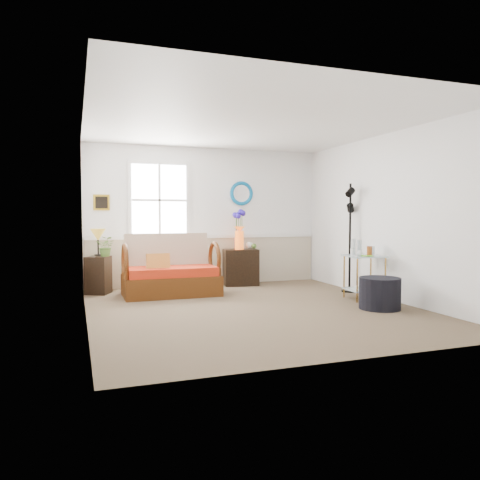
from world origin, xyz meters
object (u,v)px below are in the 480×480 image
object	(u,v)px
lamp_stand	(98,275)
cabinet	(241,267)
loveseat	(171,265)
side_table	(364,277)
ottoman	(380,293)
floor_lamp	(350,238)

from	to	relation	value
lamp_stand	cabinet	size ratio (longest dim) A/B	0.93
lamp_stand	cabinet	distance (m)	2.60
loveseat	cabinet	world-z (taller)	loveseat
cabinet	lamp_stand	bearing A→B (deg)	-168.63
side_table	ottoman	world-z (taller)	side_table
loveseat	side_table	bearing A→B (deg)	-26.69
floor_lamp	cabinet	bearing A→B (deg)	114.11
side_table	floor_lamp	size ratio (longest dim) A/B	0.37
lamp_stand	ottoman	bearing A→B (deg)	-35.76
lamp_stand	ottoman	distance (m)	4.55
cabinet	side_table	bearing A→B (deg)	-48.74
loveseat	ottoman	xyz separation A→B (m)	(2.56, -2.12, -0.28)
floor_lamp	ottoman	bearing A→B (deg)	-130.47
loveseat	side_table	world-z (taller)	loveseat
loveseat	floor_lamp	bearing A→B (deg)	-12.88
loveseat	ottoman	size ratio (longest dim) A/B	2.69
loveseat	lamp_stand	bearing A→B (deg)	154.79
ottoman	side_table	bearing A→B (deg)	72.50
side_table	ottoman	xyz separation A→B (m)	(-0.22, -0.71, -0.13)
loveseat	floor_lamp	xyz separation A→B (m)	(2.98, -0.69, 0.43)
loveseat	side_table	size ratio (longest dim) A/B	2.23
lamp_stand	side_table	size ratio (longest dim) A/B	0.91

